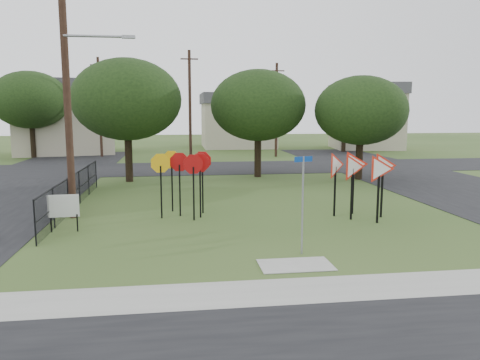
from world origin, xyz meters
name	(u,v)px	position (x,y,z in m)	size (l,w,h in m)	color
ground	(277,242)	(0.00, 0.00, 0.00)	(140.00, 140.00, 0.00)	#324E1D
sidewalk	(315,290)	(0.00, -4.20, 0.01)	(30.00, 1.60, 0.02)	#97988F
planting_strip	(331,311)	(0.00, -5.40, 0.01)	(30.00, 0.80, 0.02)	#324E1D
street_right	(446,185)	(12.00, 10.00, 0.01)	(8.00, 50.00, 0.02)	black
street_far	(220,168)	(0.00, 20.00, 0.01)	(60.00, 8.00, 0.02)	black
curb_pad	(296,265)	(0.00, -2.40, 0.01)	(2.00, 1.20, 0.02)	#97988F
street_name_sign	(303,199)	(0.44, -1.40, 1.67)	(0.58, 0.20, 2.91)	gray
stop_sign_cluster	(185,169)	(-2.87, 4.19, 1.91)	(2.44, 1.96, 2.59)	black
yield_sign_cluster	(361,169)	(3.96, 2.91, 1.93)	(2.83, 1.81, 2.64)	black
info_board	(63,207)	(-7.13, 2.23, 0.89)	(1.06, 0.10, 1.32)	black
utility_pole_main	(68,84)	(-7.24, 4.50, 5.21)	(3.55, 0.33, 10.00)	#39241A
far_pole_a	(190,106)	(-2.00, 24.00, 4.60)	(1.40, 0.24, 9.00)	#39241A
far_pole_b	(276,109)	(6.00, 28.00, 4.35)	(1.40, 0.24, 8.50)	#39241A
far_pole_c	(100,106)	(-10.00, 30.00, 4.60)	(1.40, 0.24, 9.00)	#39241A
fence_run	(74,191)	(-7.60, 6.25, 0.78)	(0.05, 11.55, 1.50)	black
house_left	(65,117)	(-14.00, 34.00, 3.65)	(10.58, 8.88, 7.20)	#BCB497
house_mid	(238,120)	(4.00, 40.00, 3.15)	(8.40, 8.40, 6.20)	#BCB497
house_right	(366,116)	(18.00, 36.00, 3.65)	(8.30, 8.30, 7.20)	#BCB497
tree_near_left	(127,100)	(-6.00, 14.00, 4.86)	(6.40, 6.40, 7.27)	black
tree_near_mid	(258,106)	(2.00, 15.00, 4.54)	(6.00, 6.00, 6.80)	black
tree_near_right	(361,111)	(8.00, 13.00, 4.22)	(5.60, 5.60, 6.33)	black
tree_far_left	(30,100)	(-16.00, 30.00, 5.17)	(6.80, 6.80, 7.73)	black
tree_far_right	(345,108)	(14.00, 32.00, 4.54)	(6.00, 6.00, 6.80)	black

